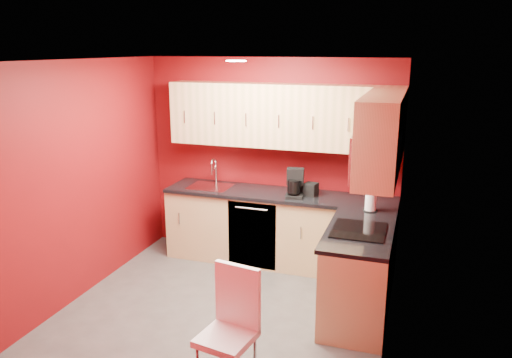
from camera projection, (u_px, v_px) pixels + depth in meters
The scene contains 21 objects.
floor at pixel (228, 305), 5.22m from camera, with size 3.20×3.20×0.00m, color #4F4D4A.
ceiling at pixel (225, 60), 4.58m from camera, with size 3.20×3.20×0.00m, color white.
wall_back at pixel (271, 159), 6.28m from camera, with size 3.20×3.20×0.00m, color #690A0D.
wall_front at pixel (148, 247), 3.53m from camera, with size 3.20×3.20×0.00m, color #690A0D.
wall_left at pixel (89, 177), 5.39m from camera, with size 3.00×3.00×0.00m, color #690A0D.
wall_right at pixel (395, 207), 4.41m from camera, with size 3.00×3.00×0.00m, color #690A0D.
base_cabinets_back at pixel (279, 230), 6.15m from camera, with size 2.80×0.60×0.87m, color tan.
base_cabinets_right at pixel (359, 274), 4.94m from camera, with size 0.60×1.30×0.87m, color tan.
countertop_back at pixel (279, 195), 6.02m from camera, with size 2.80×0.63×0.04m, color black.
countertop_right at pixel (360, 232), 4.82m from camera, with size 0.63×1.27×0.04m, color black.
upper_cabinets_back at pixel (283, 116), 5.91m from camera, with size 2.80×0.35×0.75m, color #DBAF7C.
upper_cabinets_right at pixel (383, 127), 4.71m from camera, with size 0.35×1.55×0.75m.
microwave at pixel (376, 155), 4.55m from camera, with size 0.42×0.76×0.42m.
cooktop at pixel (359, 230), 4.78m from camera, with size 0.50×0.55×0.01m, color black.
sink at pixel (211, 184), 6.30m from camera, with size 0.52×0.42×0.35m.
dishwasher_front at pixel (252, 235), 5.96m from camera, with size 0.60×0.02×0.82m, color black.
downlight at pixel (236, 61), 4.86m from camera, with size 0.20×0.20×0.01m, color white.
coffee_maker at pixel (295, 183), 5.82m from camera, with size 0.20×0.26×0.33m, color black, non-canonical shape.
napkin_holder at pixel (311, 189), 5.89m from camera, with size 0.14×0.14×0.15m, color black, non-canonical shape.
paper_towel at pixel (371, 198), 5.33m from camera, with size 0.16×0.16×0.28m, color white, non-canonical shape.
dining_chair at pixel (226, 332), 3.86m from camera, with size 0.39×0.41×0.97m, color white, non-canonical shape.
Camera 1 is at (1.76, -4.37, 2.62)m, focal length 35.00 mm.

